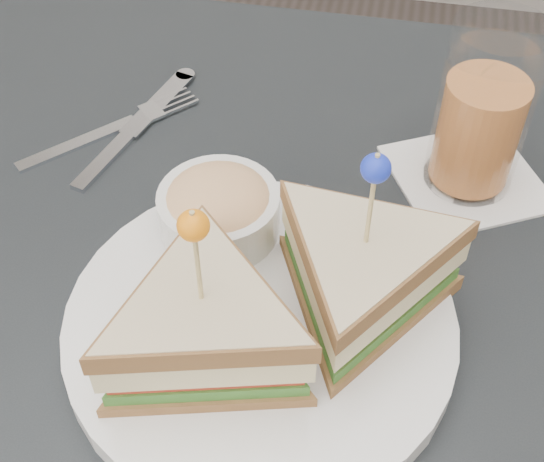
% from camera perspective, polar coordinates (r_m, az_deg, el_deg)
% --- Properties ---
extents(table, '(0.80, 0.80, 0.75)m').
position_cam_1_polar(table, '(0.66, -1.03, -7.94)').
color(table, black).
rests_on(table, ground).
extents(plate_meal, '(0.35, 0.35, 0.17)m').
position_cam_1_polar(plate_meal, '(0.53, 0.01, -4.98)').
color(plate_meal, white).
rests_on(plate_meal, table).
extents(cutlery_fork, '(0.14, 0.15, 0.01)m').
position_cam_1_polar(cutlery_fork, '(0.74, -11.52, 7.74)').
color(cutlery_fork, silver).
rests_on(cutlery_fork, table).
extents(cutlery_knife, '(0.07, 0.19, 0.01)m').
position_cam_1_polar(cutlery_knife, '(0.74, -10.45, 7.47)').
color(cutlery_knife, silver).
rests_on(cutlery_knife, table).
extents(drink_set, '(0.16, 0.16, 0.16)m').
position_cam_1_polar(drink_set, '(0.66, 15.49, 8.19)').
color(drink_set, white).
rests_on(drink_set, table).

